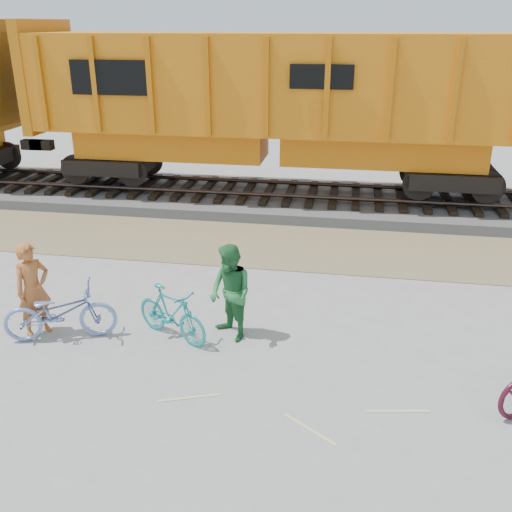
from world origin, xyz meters
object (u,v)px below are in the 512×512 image
(bicycle_blue, at_px, (60,312))
(bicycle_teal, at_px, (171,313))
(person_man, at_px, (231,293))
(person_solo, at_px, (33,289))
(hopper_car_center, at_px, (274,102))

(bicycle_blue, height_order, bicycle_teal, bicycle_blue)
(bicycle_teal, height_order, person_man, person_man)
(bicycle_blue, distance_m, person_solo, 0.62)
(hopper_car_center, distance_m, bicycle_teal, 8.57)
(person_solo, distance_m, person_man, 3.40)
(bicycle_teal, bearing_deg, person_solo, 123.19)
(bicycle_teal, bearing_deg, hopper_car_center, 23.39)
(bicycle_blue, bearing_deg, person_solo, 59.58)
(bicycle_blue, relative_size, person_solo, 1.12)
(hopper_car_center, height_order, person_man, hopper_car_center)
(bicycle_teal, relative_size, person_solo, 0.93)
(hopper_car_center, xyz_separation_m, bicycle_teal, (-0.60, -8.17, -2.53))
(hopper_car_center, distance_m, person_man, 8.27)
(bicycle_blue, bearing_deg, bicycle_teal, -99.02)
(person_man, bearing_deg, person_solo, -129.32)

